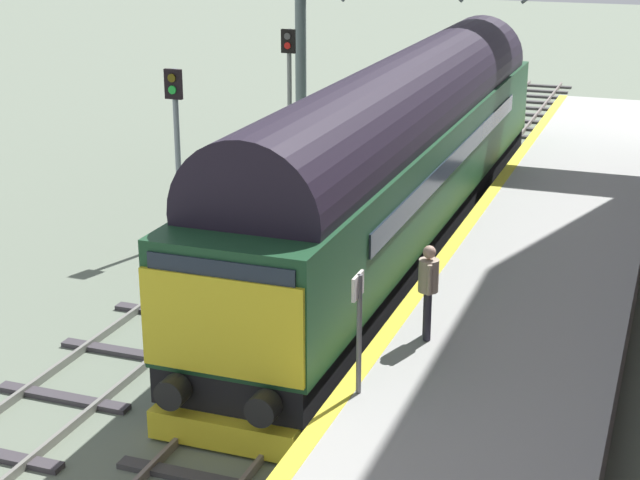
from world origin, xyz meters
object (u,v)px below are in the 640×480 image
Objects in this scene: signal_post_far at (289,84)px; waiting_passenger at (428,283)px; platform_number_sign at (359,315)px; diesel_locomotive at (402,150)px; signal_post_mid at (177,135)px.

signal_post_far is 15.19m from waiting_passenger.
platform_number_sign is at bearing -64.78° from signal_post_far.
diesel_locomotive reaches higher than platform_number_sign.
platform_number_sign is (1.95, -9.22, -0.22)m from diesel_locomotive.
signal_post_far reaches higher than waiting_passenger.
signal_post_far is 2.31× the size of platform_number_sign.
platform_number_sign is at bearing 151.40° from waiting_passenger.
diesel_locomotive is 12.22× the size of waiting_passenger.
signal_post_far reaches higher than platform_number_sign.
signal_post_mid reaches higher than platform_number_sign.
waiting_passenger is (7.71, -5.78, -0.68)m from signal_post_mid.
waiting_passenger is (2.42, -6.92, -0.50)m from diesel_locomotive.
diesel_locomotive is 7.35m from waiting_passenger.
signal_post_far is at bearing 130.70° from diesel_locomotive.
diesel_locomotive is 9.42m from platform_number_sign.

